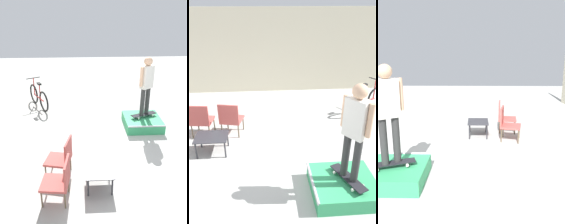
# 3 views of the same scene
# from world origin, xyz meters

# --- Properties ---
(ground_plane) EXTENTS (24.00, 24.00, 0.00)m
(ground_plane) POSITION_xyz_m (0.00, 0.00, 0.00)
(ground_plane) COLOR #A8A8A3
(skate_ramp_box) EXTENTS (1.19, 1.10, 0.31)m
(skate_ramp_box) POSITION_xyz_m (1.67, -0.80, 0.15)
(skate_ramp_box) COLOR #339E60
(skate_ramp_box) RESTS_ON ground_plane
(skateboard_on_ramp) EXTENTS (0.48, 0.84, 0.07)m
(skateboard_on_ramp) POSITION_xyz_m (1.73, -0.85, 0.37)
(skateboard_on_ramp) COLOR black
(skateboard_on_ramp) RESTS_ON skate_ramp_box
(person_skater) EXTENTS (0.38, 0.48, 1.75)m
(person_skater) POSITION_xyz_m (1.73, -0.85, 1.42)
(person_skater) COLOR #2D2D2D
(person_skater) RESTS_ON skateboard_on_ramp
(coffee_table) EXTENTS (0.74, 0.58, 0.42)m
(coffee_table) POSITION_xyz_m (-0.95, 0.73, 0.37)
(coffee_table) COLOR #2D2D33
(coffee_table) RESTS_ON ground_plane
(patio_chair_left) EXTENTS (0.57, 0.57, 0.91)m
(patio_chair_left) POSITION_xyz_m (-1.34, 1.50, 0.49)
(patio_chair_left) COLOR brown
(patio_chair_left) RESTS_ON ground_plane
(patio_chair_right) EXTENTS (0.62, 0.62, 0.91)m
(patio_chair_right) POSITION_xyz_m (-0.59, 1.51, 0.49)
(patio_chair_right) COLOR brown
(patio_chair_right) RESTS_ON ground_plane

